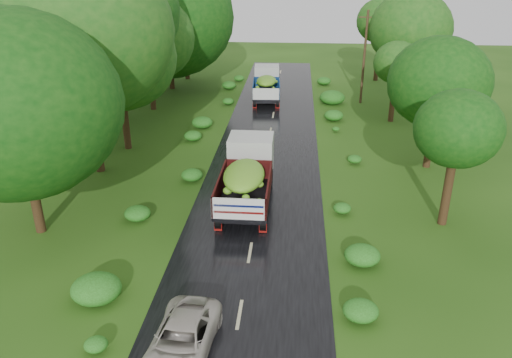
# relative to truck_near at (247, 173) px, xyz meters

# --- Properties ---
(ground) EXTENTS (120.00, 120.00, 0.00)m
(ground) POSITION_rel_truck_near_xyz_m (0.57, -8.74, -1.60)
(ground) COLOR #1B3F0D
(ground) RESTS_ON ground
(road) EXTENTS (6.50, 80.00, 0.02)m
(road) POSITION_rel_truck_near_xyz_m (0.57, -3.74, -1.59)
(road) COLOR black
(road) RESTS_ON ground
(road_lines) EXTENTS (0.12, 69.60, 0.00)m
(road_lines) POSITION_rel_truck_near_xyz_m (0.57, -2.74, -1.58)
(road_lines) COLOR #BFB78C
(road_lines) RESTS_ON road
(truck_near) EXTENTS (2.44, 6.74, 2.83)m
(truck_near) POSITION_rel_truck_near_xyz_m (0.00, 0.00, 0.00)
(truck_near) COLOR black
(truck_near) RESTS_ON ground
(truck_far) EXTENTS (2.50, 6.30, 2.60)m
(truck_far) POSITION_rel_truck_near_xyz_m (-0.25, 19.81, -0.13)
(truck_far) COLOR black
(truck_far) RESTS_ON ground
(car) EXTENTS (2.13, 4.12, 1.11)m
(car) POSITION_rel_truck_near_xyz_m (-1.01, -10.79, -1.02)
(car) COLOR beige
(car) RESTS_ON road
(utility_pole) EXTENTS (1.33, 0.21, 7.57)m
(utility_pole) POSITION_rel_truck_near_xyz_m (7.81, 19.49, 2.30)
(utility_pole) COLOR #382616
(utility_pole) RESTS_ON ground
(trees_left) EXTENTS (7.08, 35.03, 10.11)m
(trees_left) POSITION_rel_truck_near_xyz_m (-9.48, 12.72, 5.06)
(trees_left) COLOR black
(trees_left) RESTS_ON ground
(trees_right) EXTENTS (5.09, 32.55, 7.77)m
(trees_right) POSITION_rel_truck_near_xyz_m (10.32, 14.16, 3.71)
(trees_right) COLOR black
(trees_right) RESTS_ON ground
(shrubs) EXTENTS (11.90, 44.00, 0.70)m
(shrubs) POSITION_rel_truck_near_xyz_m (0.57, 5.26, -1.25)
(shrubs) COLOR #225714
(shrubs) RESTS_ON ground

